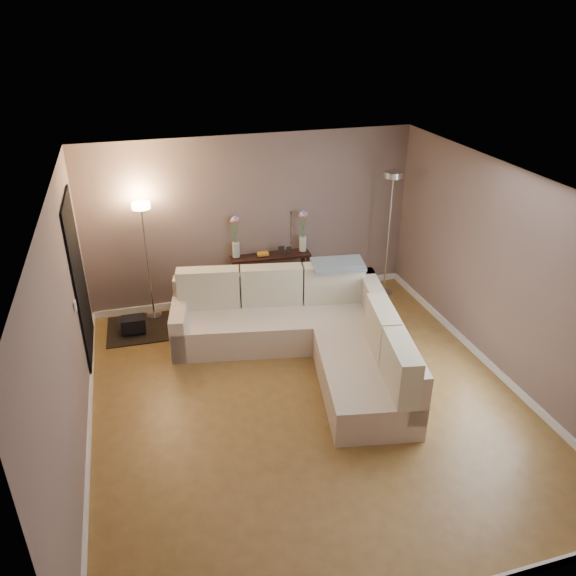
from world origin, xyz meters
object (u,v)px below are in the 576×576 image
object	(u,v)px
floor_lamp_lit	(145,239)
floor_lamp_unlit	(391,210)
console_table	(266,274)
sectional_sofa	(308,330)

from	to	relation	value
floor_lamp_lit	floor_lamp_unlit	world-z (taller)	floor_lamp_unlit
console_table	floor_lamp_lit	bearing A→B (deg)	-177.33
sectional_sofa	console_table	distance (m)	1.72
floor_lamp_lit	floor_lamp_unlit	xyz separation A→B (m)	(3.66, -0.29, 0.17)
floor_lamp_lit	floor_lamp_unlit	distance (m)	3.67
sectional_sofa	console_table	xyz separation A→B (m)	(-0.14, 1.72, 0.06)
floor_lamp_lit	floor_lamp_unlit	bearing A→B (deg)	-4.55
console_table	floor_lamp_unlit	bearing A→B (deg)	-11.19
console_table	floor_lamp_lit	xyz separation A→B (m)	(-1.77, -0.08, 0.83)
console_table	floor_lamp_unlit	distance (m)	2.17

